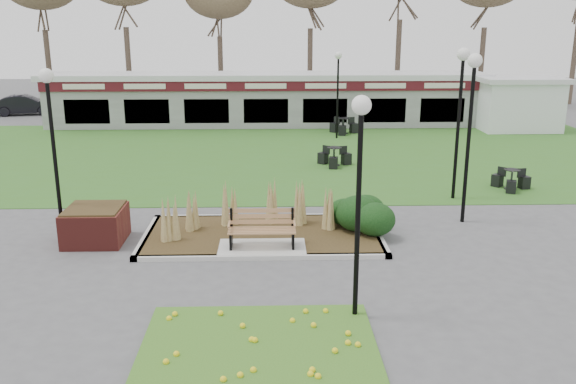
{
  "coord_description": "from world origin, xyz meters",
  "views": [
    {
      "loc": [
        0.23,
        -14.36,
        5.6
      ],
      "look_at": [
        0.71,
        2.0,
        1.04
      ],
      "focal_mm": 38.0,
      "sensor_mm": 36.0,
      "label": 1
    }
  ],
  "objects_px": {
    "brick_planter": "(95,224)",
    "lamp_post_mid_left": "(50,117)",
    "lamp_post_near_right": "(461,91)",
    "food_pavilion": "(266,99)",
    "car_black": "(26,105)",
    "park_bench": "(262,228)",
    "lamp_post_mid_right": "(472,101)",
    "lamp_post_far_right": "(338,76)",
    "bistro_set_c": "(511,183)",
    "bistro_set_d": "(334,159)",
    "bistro_set_b": "(343,128)",
    "lamp_post_near_left": "(360,160)",
    "service_hut": "(517,103)"
  },
  "relations": [
    {
      "from": "bistro_set_d",
      "to": "park_bench",
      "type": "bearing_deg",
      "value": -106.64
    },
    {
      "from": "lamp_post_mid_right",
      "to": "lamp_post_far_right",
      "type": "relative_size",
      "value": 1.13
    },
    {
      "from": "lamp_post_near_left",
      "to": "bistro_set_d",
      "type": "relative_size",
      "value": 3.13
    },
    {
      "from": "lamp_post_near_left",
      "to": "car_black",
      "type": "xyz_separation_m",
      "value": [
        -17.0,
        27.87,
        -2.55
      ]
    },
    {
      "from": "brick_planter",
      "to": "bistro_set_c",
      "type": "bearing_deg",
      "value": 20.41
    },
    {
      "from": "lamp_post_near_left",
      "to": "lamp_post_far_right",
      "type": "height_order",
      "value": "lamp_post_near_left"
    },
    {
      "from": "bistro_set_d",
      "to": "lamp_post_near_right",
      "type": "bearing_deg",
      "value": -54.75
    },
    {
      "from": "lamp_post_near_right",
      "to": "brick_planter",
      "type": "bearing_deg",
      "value": -160.43
    },
    {
      "from": "food_pavilion",
      "to": "service_hut",
      "type": "height_order",
      "value": "food_pavilion"
    },
    {
      "from": "park_bench",
      "to": "lamp_post_mid_left",
      "type": "distance_m",
      "value": 6.13
    },
    {
      "from": "lamp_post_near_right",
      "to": "bistro_set_b",
      "type": "distance_m",
      "value": 12.83
    },
    {
      "from": "park_bench",
      "to": "lamp_post_near_right",
      "type": "distance_m",
      "value": 8.26
    },
    {
      "from": "food_pavilion",
      "to": "car_black",
      "type": "bearing_deg",
      "value": 163.78
    },
    {
      "from": "service_hut",
      "to": "lamp_post_mid_right",
      "type": "bearing_deg",
      "value": -116.21
    },
    {
      "from": "brick_planter",
      "to": "lamp_post_near_right",
      "type": "xyz_separation_m",
      "value": [
        10.64,
        3.78,
        3.07
      ]
    },
    {
      "from": "lamp_post_mid_right",
      "to": "food_pavilion",
      "type": "bearing_deg",
      "value": 108.29
    },
    {
      "from": "bistro_set_c",
      "to": "bistro_set_d",
      "type": "distance_m",
      "value": 6.9
    },
    {
      "from": "bistro_set_b",
      "to": "food_pavilion",
      "type": "bearing_deg",
      "value": 143.78
    },
    {
      "from": "brick_planter",
      "to": "bistro_set_b",
      "type": "height_order",
      "value": "brick_planter"
    },
    {
      "from": "lamp_post_near_left",
      "to": "lamp_post_near_right",
      "type": "height_order",
      "value": "lamp_post_near_right"
    },
    {
      "from": "brick_planter",
      "to": "bistro_set_b",
      "type": "distance_m",
      "value": 18.09
    },
    {
      "from": "lamp_post_mid_left",
      "to": "car_black",
      "type": "relative_size",
      "value": 1.18
    },
    {
      "from": "park_bench",
      "to": "food_pavilion",
      "type": "relative_size",
      "value": 0.07
    },
    {
      "from": "lamp_post_near_right",
      "to": "bistro_set_b",
      "type": "bearing_deg",
      "value": 100.18
    },
    {
      "from": "lamp_post_far_right",
      "to": "bistro_set_c",
      "type": "distance_m",
      "value": 11.42
    },
    {
      "from": "lamp_post_mid_right",
      "to": "lamp_post_far_right",
      "type": "xyz_separation_m",
      "value": [
        -2.26,
        13.3,
        -0.41
      ]
    },
    {
      "from": "brick_planter",
      "to": "lamp_post_mid_right",
      "type": "bearing_deg",
      "value": 7.69
    },
    {
      "from": "food_pavilion",
      "to": "bistro_set_c",
      "type": "relative_size",
      "value": 18.8
    },
    {
      "from": "bistro_set_c",
      "to": "bistro_set_d",
      "type": "height_order",
      "value": "bistro_set_d"
    },
    {
      "from": "park_bench",
      "to": "lamp_post_mid_left",
      "type": "height_order",
      "value": "lamp_post_mid_left"
    },
    {
      "from": "lamp_post_near_left",
      "to": "bistro_set_d",
      "type": "distance_m",
      "value": 13.49
    },
    {
      "from": "lamp_post_near_right",
      "to": "car_black",
      "type": "xyz_separation_m",
      "value": [
        -21.37,
        19.58,
        -2.91
      ]
    },
    {
      "from": "bistro_set_c",
      "to": "bistro_set_d",
      "type": "bearing_deg",
      "value": 146.45
    },
    {
      "from": "service_hut",
      "to": "lamp_post_near_left",
      "type": "xyz_separation_m",
      "value": [
        -11.63,
        -21.5,
        1.73
      ]
    },
    {
      "from": "lamp_post_mid_right",
      "to": "bistro_set_d",
      "type": "bearing_deg",
      "value": 112.48
    },
    {
      "from": "brick_planter",
      "to": "lamp_post_far_right",
      "type": "distance_m",
      "value": 16.9
    },
    {
      "from": "bistro_set_b",
      "to": "bistro_set_d",
      "type": "relative_size",
      "value": 1.07
    },
    {
      "from": "lamp_post_near_left",
      "to": "bistro_set_c",
      "type": "relative_size",
      "value": 3.33
    },
    {
      "from": "lamp_post_mid_right",
      "to": "car_black",
      "type": "height_order",
      "value": "lamp_post_mid_right"
    },
    {
      "from": "car_black",
      "to": "bistro_set_d",
      "type": "bearing_deg",
      "value": -141.75
    },
    {
      "from": "bistro_set_c",
      "to": "park_bench",
      "type": "bearing_deg",
      "value": -146.93
    },
    {
      "from": "brick_planter",
      "to": "lamp_post_far_right",
      "type": "bearing_deg",
      "value": 61.55
    },
    {
      "from": "brick_planter",
      "to": "lamp_post_mid_left",
      "type": "xyz_separation_m",
      "value": [
        -1.0,
        0.35,
        2.81
      ]
    },
    {
      "from": "food_pavilion",
      "to": "bistro_set_d",
      "type": "relative_size",
      "value": 17.66
    },
    {
      "from": "bistro_set_b",
      "to": "lamp_post_near_right",
      "type": "bearing_deg",
      "value": -79.82
    },
    {
      "from": "service_hut",
      "to": "bistro_set_d",
      "type": "xyz_separation_m",
      "value": [
        -10.69,
        -8.36,
        -1.18
      ]
    },
    {
      "from": "lamp_post_near_left",
      "to": "bistro_set_b",
      "type": "distance_m",
      "value": 20.82
    },
    {
      "from": "lamp_post_near_left",
      "to": "lamp_post_mid_left",
      "type": "relative_size",
      "value": 0.97
    },
    {
      "from": "lamp_post_near_right",
      "to": "lamp_post_mid_left",
      "type": "bearing_deg",
      "value": -163.56
    },
    {
      "from": "food_pavilion",
      "to": "lamp_post_mid_right",
      "type": "height_order",
      "value": "lamp_post_mid_right"
    }
  ]
}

